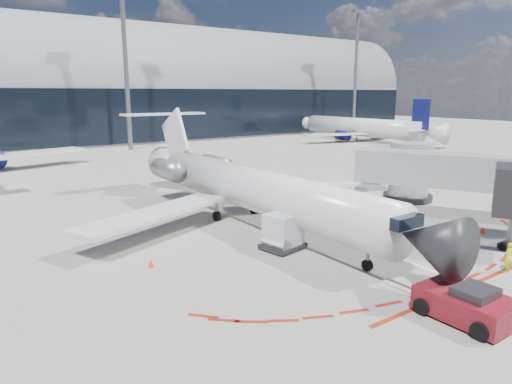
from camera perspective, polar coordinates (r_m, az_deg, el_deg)
ground at (r=30.91m, az=6.62°, el=-4.35°), size 260.00×260.00×0.00m
apron_centerline at (r=32.37m, az=4.27°, el=-3.52°), size 0.25×40.00×0.01m
apron_stop_bar at (r=24.07m, az=25.32°, el=-10.41°), size 14.00×0.25×0.01m
terminal_building at (r=89.29m, az=-22.55°, el=11.20°), size 150.00×24.15×24.00m
jet_bridge at (r=35.63m, az=21.95°, el=2.03°), size 10.03×15.20×4.90m
light_mast_centre at (r=74.43m, az=-15.95°, el=14.69°), size 0.70×0.70×25.00m
light_mast_east at (r=102.53m, az=12.33°, el=14.09°), size 0.70×0.70×25.00m
regional_jet at (r=31.35m, az=-1.19°, el=0.72°), size 24.46×30.17×7.56m
pushback_tug at (r=20.33m, az=24.79°, el=-12.60°), size 2.43×5.62×1.46m
ramp_worker at (r=26.18m, az=28.99°, el=-7.17°), size 0.58×0.39×1.57m
uld_container at (r=26.19m, az=3.39°, el=-5.00°), size 2.55×2.28×2.09m
safety_cone_left at (r=24.35m, az=-13.01°, el=-8.70°), size 0.31×0.31×0.44m
safety_cone_right at (r=32.69m, az=26.48°, el=-4.26°), size 0.32×0.32×0.44m
bg_airliner_2 at (r=88.61m, az=13.04°, el=9.45°), size 30.16×31.93×9.76m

